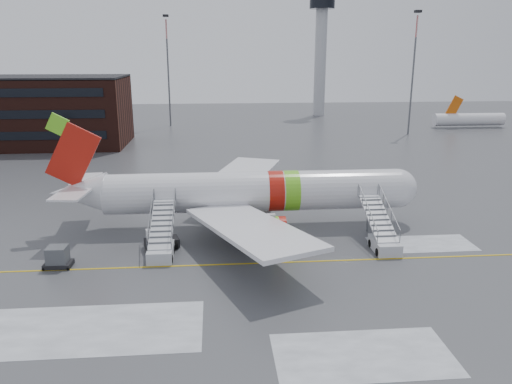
{
  "coord_description": "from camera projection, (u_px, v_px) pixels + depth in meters",
  "views": [
    {
      "loc": [
        2.01,
        -37.75,
        16.28
      ],
      "look_at": [
        5.67,
        5.92,
        4.0
      ],
      "focal_mm": 35.0,
      "sensor_mm": 36.0,
      "label": 1
    }
  ],
  "objects": [
    {
      "name": "ground",
      "position": [
        193.0,
        261.0,
        40.46
      ],
      "size": [
        260.0,
        260.0,
        0.0
      ],
      "primitive_type": "plane",
      "color": "#494C4F",
      "rests_on": "ground"
    },
    {
      "name": "airliner",
      "position": [
        244.0,
        192.0,
        47.52
      ],
      "size": [
        35.03,
        32.97,
        11.18
      ],
      "color": "silver",
      "rests_on": "ground"
    },
    {
      "name": "light_mast_far_n",
      "position": [
        168.0,
        64.0,
        110.93
      ],
      "size": [
        1.2,
        1.2,
        24.25
      ],
      "color": "#595B60",
      "rests_on": "ground"
    },
    {
      "name": "control_tower",
      "position": [
        321.0,
        43.0,
        128.97
      ],
      "size": [
        6.4,
        6.4,
        30.0
      ],
      "color": "#B2B5BA",
      "rests_on": "ground"
    },
    {
      "name": "light_mast_far_ne",
      "position": [
        414.0,
        65.0,
        99.6
      ],
      "size": [
        1.2,
        1.2,
        24.25
      ],
      "color": "#595B60",
      "rests_on": "ground"
    },
    {
      "name": "pushback_tug",
      "position": [
        160.0,
        240.0,
        42.88
      ],
      "size": [
        3.17,
        2.7,
        1.64
      ],
      "color": "black",
      "rests_on": "ground"
    },
    {
      "name": "airstair_aft",
      "position": [
        161.0,
        243.0,
        41.29
      ],
      "size": [
        2.05,
        7.7,
        3.48
      ],
      "color": "silver",
      "rests_on": "ground"
    },
    {
      "name": "distant_aircraft",
      "position": [
        497.0,
        131.0,
        106.89
      ],
      "size": [
        35.0,
        18.0,
        8.0
      ],
      "primitive_type": null,
      "color": "#D8590C",
      "rests_on": "ground"
    },
    {
      "name": "airstair_fwd",
      "position": [
        382.0,
        236.0,
        42.8
      ],
      "size": [
        2.05,
        7.7,
        3.48
      ],
      "color": "silver",
      "rests_on": "ground"
    },
    {
      "name": "uld_container",
      "position": [
        58.0,
        258.0,
        39.05
      ],
      "size": [
        2.11,
        1.6,
        1.69
      ],
      "color": "black",
      "rests_on": "ground"
    }
  ]
}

